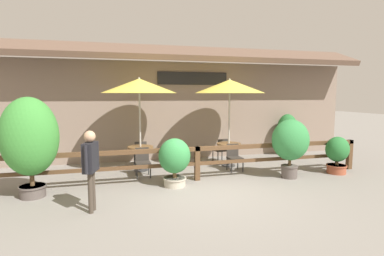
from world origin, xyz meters
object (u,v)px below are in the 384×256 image
chair_near_streetside (143,161)px  potted_plant_entrance_palm (287,130)px  potted_plant_small_flowering (30,139)px  potted_plant_corner_fern (337,153)px  chair_near_wallside (140,152)px  potted_plant_tall_tropical (290,142)px  patio_umbrella_near (139,86)px  dining_table_near (141,151)px  chair_middle_streetside (234,156)px  pedestrian (91,160)px  patio_umbrella_middle (230,87)px  chair_middle_wallside (221,149)px  dining_table_middle (229,148)px  potted_plant_broad_leaf (175,159)px

chair_near_streetside → potted_plant_entrance_palm: size_ratio=0.51×
potted_plant_small_flowering → potted_plant_corner_fern: 8.50m
potted_plant_corner_fern → potted_plant_entrance_palm: size_ratio=0.69×
chair_near_wallside → potted_plant_tall_tropical: 4.86m
potted_plant_small_flowering → patio_umbrella_near: bearing=34.7°
dining_table_near → chair_middle_streetside: bearing=-14.6°
dining_table_near → potted_plant_entrance_palm: size_ratio=0.49×
patio_umbrella_near → potted_plant_corner_fern: size_ratio=2.59×
pedestrian → patio_umbrella_middle: bearing=140.5°
potted_plant_tall_tropical → pedestrian: size_ratio=1.01×
chair_near_wallside → chair_middle_wallside: 2.85m
patio_umbrella_near → potted_plant_corner_fern: 6.41m
potted_plant_entrance_palm → pedestrian: (-7.12, -4.16, 0.06)m
chair_middle_wallside → potted_plant_tall_tropical: bearing=106.9°
dining_table_middle → potted_plant_broad_leaf: 2.83m
potted_plant_corner_fern → chair_middle_streetside: bearing=159.2°
patio_umbrella_middle → pedestrian: bearing=-144.2°
chair_near_streetside → patio_umbrella_near: bearing=88.9°
chair_near_wallside → potted_plant_broad_leaf: bearing=104.0°
patio_umbrella_middle → potted_plant_tall_tropical: 2.69m
chair_near_streetside → patio_umbrella_middle: 3.72m
chair_near_streetside → patio_umbrella_middle: patio_umbrella_middle is taller
chair_near_streetside → pedestrian: (-1.27, -2.45, 0.62)m
chair_middle_streetside → potted_plant_broad_leaf: size_ratio=0.66×
potted_plant_entrance_palm → potted_plant_small_flowering: bearing=-161.4°
potted_plant_entrance_palm → pedestrian: pedestrian is taller
patio_umbrella_near → chair_middle_wallside: (2.89, 0.52, -2.20)m
chair_near_streetside → potted_plant_broad_leaf: bearing=-59.6°
chair_near_streetside → chair_near_wallside: (0.05, 1.38, 0.00)m
dining_table_near → patio_umbrella_middle: (2.94, -0.11, 2.05)m
chair_middle_wallside → pedestrian: 5.58m
dining_table_near → patio_umbrella_middle: 3.59m
chair_middle_streetside → pedestrian: (-4.13, -2.40, 0.62)m
chair_near_wallside → pedestrian: bearing=70.4°
chair_middle_wallside → potted_plant_tall_tropical: potted_plant_tall_tropical is taller
chair_near_wallside → chair_middle_streetside: (2.82, -1.44, 0.00)m
potted_plant_tall_tropical → chair_middle_wallside: bearing=116.3°
chair_near_streetside → chair_near_wallside: same height
chair_middle_streetside → potted_plant_tall_tropical: size_ratio=0.49×
chair_near_wallside → chair_middle_streetside: same height
chair_near_wallside → dining_table_middle: size_ratio=1.04×
chair_near_streetside → potted_plant_tall_tropical: bearing=-17.9°
chair_middle_wallside → potted_plant_broad_leaf: potted_plant_broad_leaf is taller
chair_middle_streetside → potted_plant_tall_tropical: potted_plant_tall_tropical is taller
potted_plant_broad_leaf → chair_near_streetside: bearing=121.6°
dining_table_near → chair_middle_streetside: (2.87, -0.75, -0.15)m
chair_near_wallside → chair_middle_streetside: size_ratio=1.00×
patio_umbrella_near → patio_umbrella_middle: (2.94, -0.11, 0.00)m
patio_umbrella_near → chair_middle_wallside: size_ratio=3.48×
patio_umbrella_near → potted_plant_broad_leaf: bearing=-68.9°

